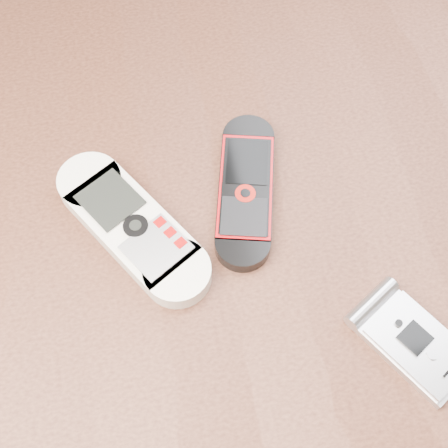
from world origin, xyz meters
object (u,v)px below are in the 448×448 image
(table, at_px, (219,283))
(nokia_white, at_px, (132,226))
(motorola_razr, at_px, (416,343))
(nokia_black_red, at_px, (246,189))

(table, relative_size, nokia_white, 7.52)
(table, height_order, motorola_razr, motorola_razr)
(nokia_white, height_order, motorola_razr, nokia_white)
(table, xyz_separation_m, nokia_black_red, (0.03, 0.03, 0.11))
(nokia_black_red, bearing_deg, nokia_white, -154.94)
(table, height_order, nokia_black_red, nokia_black_red)
(table, relative_size, nokia_black_red, 8.42)
(nokia_black_red, height_order, motorola_razr, same)
(nokia_black_red, bearing_deg, motorola_razr, -43.58)
(table, bearing_deg, motorola_razr, -44.22)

